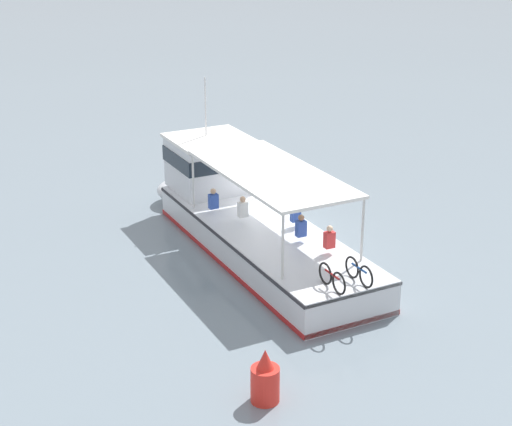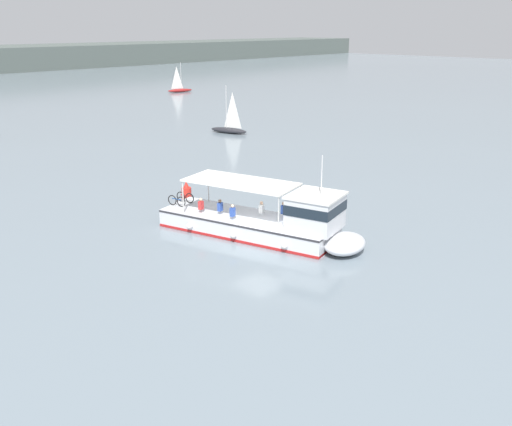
% 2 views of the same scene
% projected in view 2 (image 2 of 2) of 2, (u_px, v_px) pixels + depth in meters
% --- Properties ---
extents(ground_plane, '(400.00, 400.00, 0.00)m').
position_uv_depth(ground_plane, '(260.00, 244.00, 32.48)').
color(ground_plane, gray).
extents(ferry_main, '(5.93, 13.07, 5.32)m').
position_uv_depth(ferry_main, '(271.00, 222.00, 33.08)').
color(ferry_main, silver).
rests_on(ferry_main, ground).
extents(sailboat_near_starboard, '(2.39, 4.99, 5.40)m').
position_uv_depth(sailboat_near_starboard, '(229.00, 128.00, 65.80)').
color(sailboat_near_starboard, '#232328').
rests_on(sailboat_near_starboard, ground).
extents(sailboat_outer_anchorage, '(5.00, 2.73, 5.40)m').
position_uv_depth(sailboat_outer_anchorage, '(180.00, 89.00, 106.13)').
color(sailboat_outer_anchorage, maroon).
rests_on(sailboat_outer_anchorage, ground).
extents(channel_buoy, '(0.70, 0.70, 1.40)m').
position_uv_depth(channel_buoy, '(186.00, 192.00, 40.60)').
color(channel_buoy, red).
rests_on(channel_buoy, ground).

